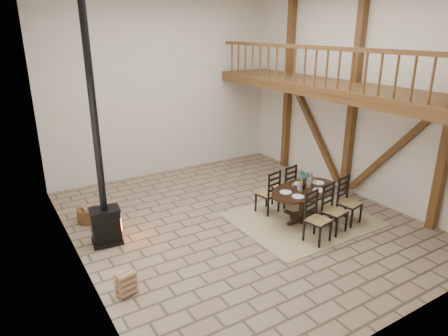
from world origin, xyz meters
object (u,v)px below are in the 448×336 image
dining_table (307,205)px  wood_stove (102,191)px  log_stack (126,283)px  log_basket (88,214)px

dining_table → wood_stove: size_ratio=0.45×
dining_table → log_stack: 4.38m
log_stack → log_basket: bearing=87.5°
dining_table → log_basket: 4.95m
dining_table → log_basket: size_ratio=4.60×
wood_stove → log_stack: 2.08m
wood_stove → log_basket: size_ratio=10.17×
dining_table → wood_stove: bearing=149.8°
dining_table → log_basket: dining_table is taller
wood_stove → log_basket: (-0.09, 1.18, -0.97)m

